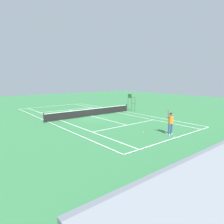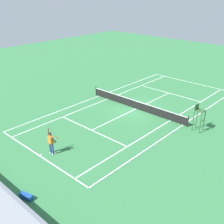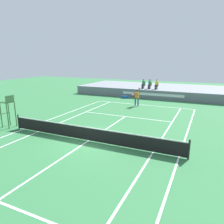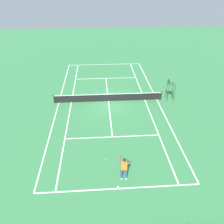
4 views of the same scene
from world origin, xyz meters
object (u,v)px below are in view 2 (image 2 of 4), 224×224
tennis_player (51,142)px  umpire_chair (199,114)px  tennis_ball (62,139)px  equipment_bag (26,196)px

tennis_player → umpire_chair: size_ratio=0.85×
umpire_chair → tennis_ball: bearing=50.5°
tennis_ball → equipment_bag: 7.18m
tennis_player → equipment_bag: bearing=125.7°
umpire_chair → equipment_bag: bearing=77.0°
tennis_ball → umpire_chair: 11.97m
tennis_player → umpire_chair: 12.76m
equipment_bag → tennis_player: bearing=-54.3°
tennis_player → umpire_chair: bearing=-120.1°
tennis_ball → umpire_chair: size_ratio=0.03×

